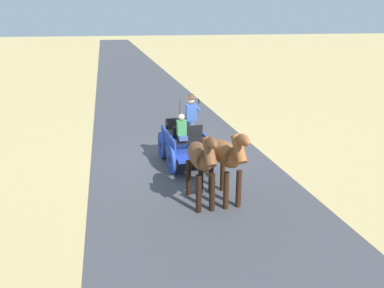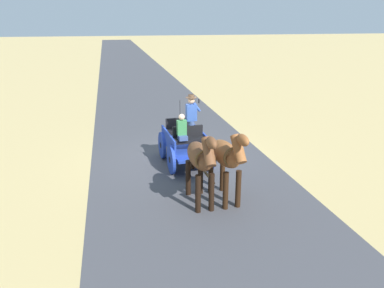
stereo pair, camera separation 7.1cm
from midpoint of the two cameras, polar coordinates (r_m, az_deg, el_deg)
ground_plane at (r=13.91m, az=-1.93°, el=-2.19°), size 200.00×200.00×0.00m
road_surface at (r=13.91m, az=-1.93°, el=-2.18°), size 6.32×160.00×0.01m
horse_drawn_carriage at (r=13.13m, az=-1.19°, el=0.32°), size 1.54×4.51×2.50m
horse_near_side at (r=10.34m, az=5.00°, el=-1.82°), size 0.72×2.14×2.21m
horse_off_side at (r=10.12m, az=1.16°, el=-2.21°), size 0.61×2.13×2.21m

